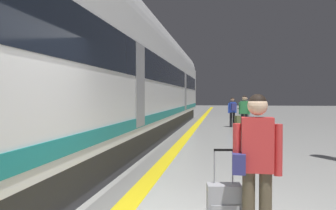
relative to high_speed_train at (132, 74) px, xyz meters
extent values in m
cube|color=yellow|center=(2.01, 0.47, -2.50)|extent=(0.36, 80.00, 0.01)
cube|color=slate|center=(1.73, 0.47, -2.50)|extent=(0.52, 80.00, 0.01)
cube|color=#38383D|center=(0.00, -0.50, -2.15)|extent=(2.67, 27.83, 0.70)
cube|color=white|center=(0.00, -0.50, -0.35)|extent=(2.90, 28.99, 2.90)
cylinder|color=white|center=(0.00, -0.50, 1.05)|extent=(2.84, 28.41, 2.84)
cube|color=black|center=(0.00, -0.50, 0.00)|extent=(2.93, 27.25, 0.80)
cube|color=#197F7F|center=(0.00, -0.50, -1.50)|extent=(2.94, 28.41, 0.24)
cone|color=white|center=(0.00, 15.30, -0.60)|extent=(2.75, 2.60, 2.75)
cube|color=gray|center=(1.46, -4.84, -0.60)|extent=(0.02, 0.90, 2.00)
cube|color=gray|center=(1.46, 6.03, -0.60)|extent=(0.02, 0.90, 2.00)
cylinder|color=brown|center=(3.88, -9.34, -2.09)|extent=(0.14, 0.14, 0.82)
cylinder|color=brown|center=(3.70, -9.33, -2.09)|extent=(0.14, 0.14, 0.82)
cube|color=red|center=(3.79, -9.34, -1.39)|extent=(0.34, 0.20, 0.59)
cylinder|color=red|center=(4.01, -9.35, -1.44)|extent=(0.09, 0.09, 0.55)
cylinder|color=red|center=(3.58, -9.34, -1.44)|extent=(0.09, 0.09, 0.55)
sphere|color=beige|center=(3.79, -9.34, -0.97)|extent=(0.22, 0.22, 0.22)
sphere|color=black|center=(3.79, -9.34, -0.94)|extent=(0.20, 0.20, 0.20)
cube|color=navy|center=(3.60, -9.36, -1.58)|extent=(0.14, 0.28, 0.22)
cube|color=#9E9EA3|center=(3.44, -9.21, -2.15)|extent=(0.41, 0.27, 0.58)
cylinder|color=gray|center=(3.54, -9.14, -1.67)|extent=(0.02, 0.02, 0.38)
cylinder|color=gray|center=(3.33, -9.16, -1.67)|extent=(0.02, 0.02, 0.38)
cube|color=black|center=(3.44, -9.15, -1.48)|extent=(0.22, 0.05, 0.02)
cylinder|color=black|center=(4.37, 3.37, -2.09)|extent=(0.14, 0.14, 0.83)
cylinder|color=black|center=(4.54, 3.32, -2.09)|extent=(0.14, 0.14, 0.83)
cube|color=#338C4C|center=(4.46, 3.34, -1.38)|extent=(0.38, 0.29, 0.59)
cylinder|color=#338C4C|center=(4.25, 3.42, -1.43)|extent=(0.09, 0.09, 0.55)
cylinder|color=#338C4C|center=(4.67, 3.29, -1.43)|extent=(0.09, 0.09, 0.55)
sphere|color=tan|center=(4.46, 3.34, -0.95)|extent=(0.22, 0.22, 0.22)
sphere|color=black|center=(4.46, 3.34, -0.93)|extent=(0.20, 0.20, 0.20)
ellipsoid|color=black|center=(4.78, 3.16, -2.35)|extent=(0.44, 0.26, 0.30)
torus|color=black|center=(4.78, 3.16, -2.25)|extent=(0.22, 0.02, 0.22)
cylinder|color=black|center=(3.91, 5.73, -2.11)|extent=(0.13, 0.13, 0.78)
cylinder|color=black|center=(4.07, 5.79, -2.11)|extent=(0.13, 0.13, 0.78)
cube|color=blue|center=(3.99, 5.76, -1.45)|extent=(0.36, 0.29, 0.56)
cylinder|color=blue|center=(3.80, 5.69, -1.49)|extent=(0.08, 0.08, 0.52)
cylinder|color=blue|center=(4.17, 5.85, -1.49)|extent=(0.08, 0.08, 0.52)
sphere|color=#A37556|center=(3.99, 5.76, -1.05)|extent=(0.20, 0.20, 0.20)
sphere|color=black|center=(3.99, 5.76, -1.03)|extent=(0.19, 0.19, 0.19)
cube|color=navy|center=(4.04, 5.63, -1.43)|extent=(0.27, 0.21, 0.37)
cube|color=#596038|center=(4.31, 5.64, -2.16)|extent=(0.44, 0.39, 0.56)
cube|color=#596038|center=(4.25, 5.74, -2.23)|extent=(0.27, 0.18, 0.31)
cylinder|color=black|center=(4.22, 5.51, -2.47)|extent=(0.05, 0.06, 0.06)
cylinder|color=black|center=(4.47, 5.67, -2.47)|extent=(0.05, 0.06, 0.06)
cylinder|color=gray|center=(4.25, 5.54, -1.70)|extent=(0.02, 0.02, 0.38)
cylinder|color=gray|center=(4.43, 5.65, -1.70)|extent=(0.02, 0.02, 0.38)
cube|color=black|center=(4.34, 5.60, -1.51)|extent=(0.20, 0.14, 0.02)
cylinder|color=brown|center=(5.08, 12.42, -2.11)|extent=(0.13, 0.13, 0.79)
cylinder|color=brown|center=(5.23, 12.48, -2.11)|extent=(0.13, 0.13, 0.79)
cube|color=#4C4C51|center=(5.15, 12.45, -1.43)|extent=(0.37, 0.29, 0.57)
cylinder|color=#4C4C51|center=(4.96, 12.38, -1.48)|extent=(0.08, 0.08, 0.53)
cylinder|color=#4C4C51|center=(5.34, 12.54, -1.48)|extent=(0.08, 0.08, 0.53)
sphere|color=tan|center=(5.15, 12.45, -1.02)|extent=(0.21, 0.21, 0.21)
sphere|color=black|center=(5.15, 12.45, -1.00)|extent=(0.19, 0.19, 0.19)
cube|color=#9E9EA3|center=(5.47, 12.14, -2.14)|extent=(0.44, 0.37, 0.60)
cube|color=#9E9EA3|center=(5.42, 12.25, -2.22)|extent=(0.28, 0.16, 0.33)
cylinder|color=black|center=(5.38, 12.02, -2.47)|extent=(0.05, 0.06, 0.06)
cylinder|color=black|center=(5.63, 12.15, -2.47)|extent=(0.05, 0.06, 0.06)
cylinder|color=gray|center=(5.41, 12.04, -1.65)|extent=(0.02, 0.02, 0.38)
cylinder|color=gray|center=(5.59, 12.14, -1.65)|extent=(0.02, 0.02, 0.38)
cube|color=black|center=(5.50, 12.09, -1.46)|extent=(0.21, 0.12, 0.02)
camera|label=1|loc=(3.41, -13.20, -0.87)|focal=37.68mm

